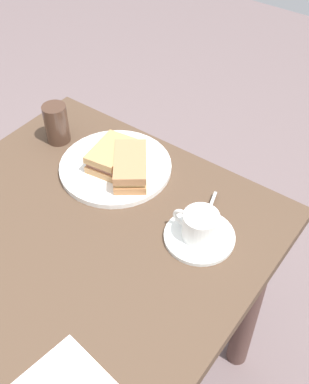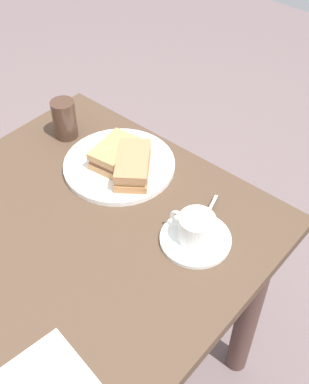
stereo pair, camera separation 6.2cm
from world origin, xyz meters
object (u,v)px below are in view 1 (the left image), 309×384
coffee_saucer (199,237)px  spoon (209,211)px  sandwich_plate (116,167)px  sandwich_front (111,156)px  sandwich_back (130,166)px  coffee_cup (200,225)px  dining_table (46,304)px  drinking_glass (56,124)px

coffee_saucer → spoon: size_ratio=1.63×
sandwich_plate → sandwich_front: 0.03m
sandwich_front → spoon: bearing=-89.0°
coffee_saucer → spoon: spoon is taller
sandwich_front → spoon: (0.01, -0.29, -0.03)m
sandwich_back → coffee_cup: bearing=-104.6°
sandwich_plate → spoon: (0.00, -0.28, 0.01)m
sandwich_plate → spoon: 0.28m
dining_table → sandwich_plate: 0.38m
dining_table → sandwich_plate: sandwich_plate is taller
dining_table → coffee_cup: bearing=-39.1°
sandwich_front → drinking_glass: bearing=89.4°
sandwich_front → dining_table: bearing=-166.8°
dining_table → drinking_glass: size_ratio=9.38×
sandwich_back → coffee_saucer: 0.25m
coffee_saucer → coffee_cup: coffee_cup is taller
sandwich_front → coffee_saucer: 0.32m
sandwich_back → drinking_glass: size_ratio=1.52×
coffee_saucer → spoon: bearing=16.4°
coffee_saucer → drinking_glass: bearing=82.1°
sandwich_plate → coffee_cup: coffee_cup is taller
dining_table → spoon: bearing=-30.5°
sandwich_front → sandwich_back: (-0.00, -0.06, 0.00)m
sandwich_plate → coffee_saucer: size_ratio=1.80×
drinking_glass → coffee_saucer: bearing=-97.9°
sandwich_front → coffee_cup: coffee_cup is taller
sandwich_plate → drinking_glass: (0.00, 0.20, 0.05)m
sandwich_front → drinking_glass: drinking_glass is taller
sandwich_front → drinking_glass: size_ratio=1.25×
coffee_cup → spoon: coffee_cup is taller
spoon → dining_table: bearing=149.5°
coffee_saucer → spoon: (0.07, 0.02, 0.01)m
sandwich_plate → drinking_glass: size_ratio=2.63×
sandwich_back → coffee_cup: size_ratio=1.52×
sandwich_plate → coffee_cup: 0.31m
sandwich_front → coffee_cup: size_ratio=1.26×
dining_table → sandwich_plate: bearing=11.5°
sandwich_back → spoon: size_ratio=1.70×
sandwich_plate → coffee_saucer: (-0.07, -0.30, -0.00)m
sandwich_plate → spoon: size_ratio=2.94×
sandwich_back → drinking_glass: drinking_glass is taller
coffee_cup → drinking_glass: drinking_glass is taller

